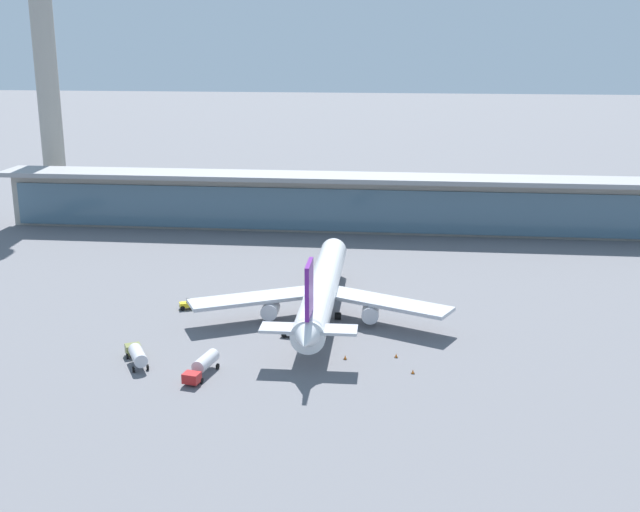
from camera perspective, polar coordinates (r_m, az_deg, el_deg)
name	(u,v)px	position (r m, az deg, el deg)	size (l,w,h in m)	color
ground_plane	(313,312)	(151.45, -0.51, -4.01)	(1200.00, 1200.00, 0.00)	slate
airliner_on_stand	(322,289)	(147.71, 0.15, -2.38)	(47.99, 62.27, 16.61)	white
service_truck_near_nose_white	(296,333)	(138.91, -1.72, -5.49)	(6.94, 2.71, 2.70)	silver
service_truck_under_wing_red	(203,365)	(124.92, -8.35, -7.68)	(4.04, 8.88, 2.95)	#B21E1E
service_truck_mid_apron_yellow	(187,305)	(154.92, -9.43, -3.43)	(3.30, 2.70, 2.05)	yellow
service_truck_by_tail_olive	(137,354)	(130.92, -12.90, -6.81)	(6.09, 8.63, 2.95)	olive
terminal_building	(342,202)	(212.92, 1.59, 3.89)	(183.60, 12.80, 15.20)	#9E998E
control_tower	(45,57)	(248.19, -18.97, 13.27)	(12.00, 12.00, 82.14)	#9E998E
safety_cone_alpha	(345,357)	(130.04, 1.80, -7.23)	(0.62, 0.62, 0.70)	orange
safety_cone_bravo	(413,372)	(125.61, 6.63, -8.18)	(0.62, 0.62, 0.70)	orange
safety_cone_charlie	(396,356)	(131.26, 5.44, -7.07)	(0.62, 0.62, 0.70)	orange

